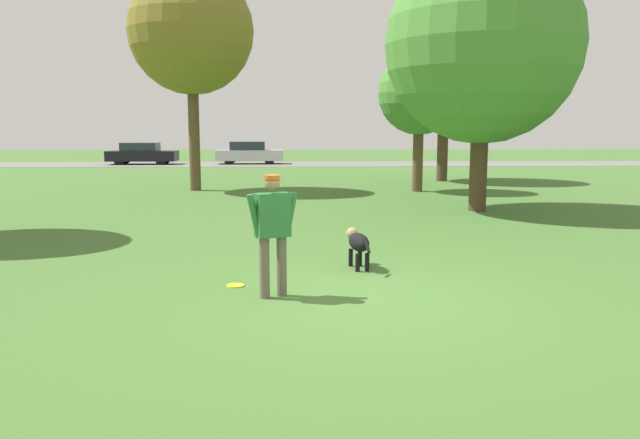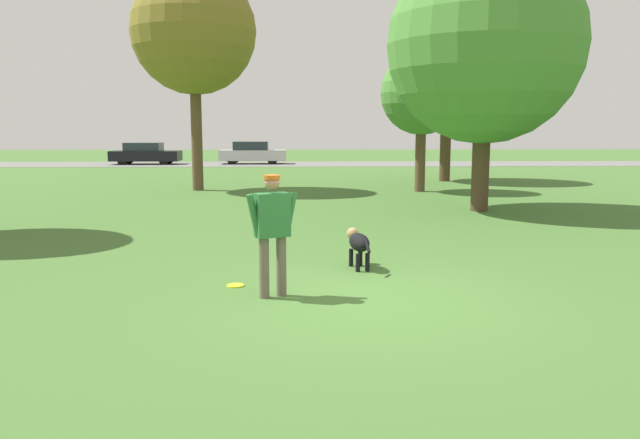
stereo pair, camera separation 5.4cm
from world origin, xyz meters
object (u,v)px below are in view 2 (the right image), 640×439
dog (358,243)px  tree_near_right (485,46)px  tree_mid_center (422,94)px  tree_far_left (194,32)px  frisbee (235,285)px  tree_far_right (447,74)px  person (272,226)px  parked_car_black (145,154)px  parked_car_silver (252,153)px

dog → tree_near_right: bearing=-39.8°
tree_mid_center → tree_far_left: size_ratio=0.63×
frisbee → tree_far_right: bearing=68.5°
frisbee → tree_near_right: tree_near_right is taller
person → frisbee: (-0.55, 0.58, -0.93)m
tree_near_right → tree_mid_center: (-0.61, 5.31, -0.94)m
tree_far_right → tree_far_left: bearing=-159.0°
person → parked_car_black: bearing=83.5°
tree_mid_center → tree_far_right: size_ratio=0.72×
dog → tree_near_right: tree_near_right is taller
tree_near_right → tree_far_right: bearing=82.5°
tree_mid_center → parked_car_black: bearing=128.3°
dog → parked_car_silver: parked_car_silver is taller
tree_near_right → person: bearing=-121.0°
tree_near_right → dog: bearing=-119.4°
tree_near_right → tree_far_right: tree_near_right is taller
person → parked_car_silver: (-2.73, 31.79, -0.25)m
dog → tree_mid_center: size_ratio=0.22×
tree_near_right → parked_car_black: size_ratio=1.63×
person → tree_far_left: size_ratio=0.21×
person → parked_car_silver: bearing=71.8°
parked_car_silver → parked_car_black: bearing=-178.3°
person → tree_far_left: bearing=79.8°
tree_near_right → tree_mid_center: 5.43m
tree_far_left → person: bearing=-77.0°
dog → parked_car_black: bearing=9.3°
tree_far_right → tree_mid_center: bearing=-113.2°
frisbee → parked_car_silver: (-2.18, 31.22, 0.68)m
tree_near_right → parked_car_silver: (-7.88, 23.24, -3.63)m
parked_car_silver → dog: bearing=-83.2°
tree_near_right → parked_car_black: 27.42m
frisbee → parked_car_silver: parked_car_silver is taller
tree_far_left → parked_car_silver: (0.62, 17.26, -4.82)m
dog → parked_car_black: size_ratio=0.25×
frisbee → dog: bearing=31.0°
tree_near_right → parked_car_silver: size_ratio=1.64×
tree_far_left → parked_car_black: tree_far_left is taller
frisbee → tree_near_right: 10.71m
tree_mid_center → tree_far_left: (-7.89, 0.67, 2.13)m
dog → frisbee: size_ratio=4.31×
tree_far_left → tree_mid_center: bearing=-4.9°
parked_car_black → parked_car_silver: bearing=2.3°
tree_far_right → parked_car_black: bearing=140.1°
person → tree_far_left: 15.60m
person → parked_car_black: (-9.39, 31.51, -0.28)m
parked_car_black → parked_car_silver: 6.67m
tree_far_left → parked_car_black: (-6.05, 16.98, -4.84)m
dog → tree_far_right: tree_far_right is taller
frisbee → tree_far_right: 19.55m
person → parked_car_black: size_ratio=0.38×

